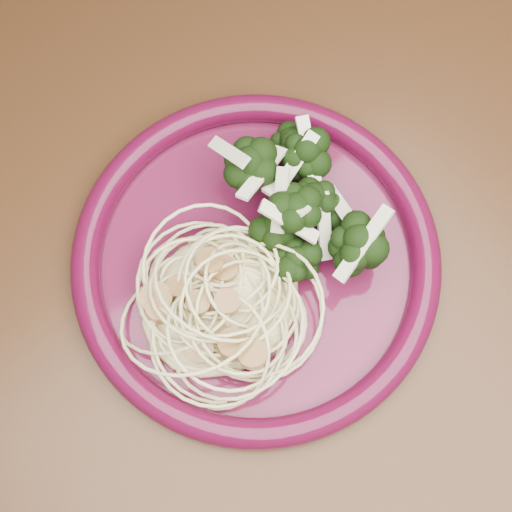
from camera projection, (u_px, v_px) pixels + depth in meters
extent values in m
plane|color=brown|center=(262.00, 392.00, 1.29)|extent=(3.50, 3.50, 0.00)
cube|color=#472814|center=(269.00, 278.00, 0.59)|extent=(1.20, 0.80, 0.04)
cylinder|color=#54102E|center=(256.00, 263.00, 0.57)|extent=(0.35, 0.35, 0.01)
torus|color=#540B2B|center=(256.00, 259.00, 0.56)|extent=(0.36, 0.36, 0.02)
ellipsoid|color=#F4ECA6|center=(220.00, 300.00, 0.54)|extent=(0.15, 0.14, 0.03)
ellipsoid|color=black|center=(299.00, 200.00, 0.56)|extent=(0.12, 0.15, 0.05)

